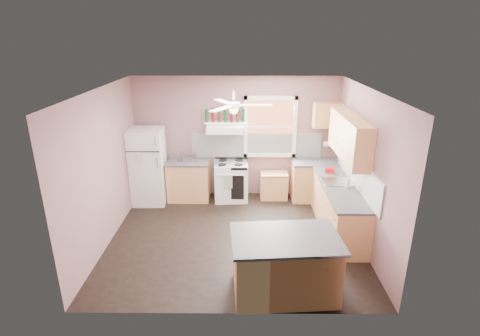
{
  "coord_description": "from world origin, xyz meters",
  "views": [
    {
      "loc": [
        0.15,
        -6.06,
        3.57
      ],
      "look_at": [
        0.1,
        0.3,
        1.25
      ],
      "focal_mm": 28.0,
      "sensor_mm": 36.0,
      "label": 1
    }
  ],
  "objects_px": {
    "toaster": "(190,157)",
    "island": "(285,266)",
    "refrigerator": "(148,167)",
    "stove": "(231,181)",
    "cart": "(274,185)"
  },
  "relations": [
    {
      "from": "island",
      "to": "stove",
      "type": "bearing_deg",
      "value": 100.64
    },
    {
      "from": "refrigerator",
      "to": "stove",
      "type": "height_order",
      "value": "refrigerator"
    },
    {
      "from": "toaster",
      "to": "stove",
      "type": "bearing_deg",
      "value": 4.33
    },
    {
      "from": "toaster",
      "to": "stove",
      "type": "xyz_separation_m",
      "value": [
        0.9,
        0.02,
        -0.56
      ]
    },
    {
      "from": "refrigerator",
      "to": "cart",
      "type": "xyz_separation_m",
      "value": [
        2.75,
        0.22,
        -0.53
      ]
    },
    {
      "from": "stove",
      "to": "cart",
      "type": "distance_m",
      "value": 0.98
    },
    {
      "from": "island",
      "to": "cart",
      "type": "bearing_deg",
      "value": 83.89
    },
    {
      "from": "stove",
      "to": "cart",
      "type": "relative_size",
      "value": 1.43
    },
    {
      "from": "refrigerator",
      "to": "island",
      "type": "bearing_deg",
      "value": -50.69
    },
    {
      "from": "stove",
      "to": "cart",
      "type": "bearing_deg",
      "value": -0.15
    },
    {
      "from": "toaster",
      "to": "cart",
      "type": "bearing_deg",
      "value": 5.37
    },
    {
      "from": "toaster",
      "to": "stove",
      "type": "relative_size",
      "value": 0.33
    },
    {
      "from": "toaster",
      "to": "island",
      "type": "distance_m",
      "value": 3.71
    },
    {
      "from": "toaster",
      "to": "island",
      "type": "bearing_deg",
      "value": -57.94
    },
    {
      "from": "refrigerator",
      "to": "island",
      "type": "xyz_separation_m",
      "value": [
        2.65,
        -3.06,
        -0.4
      ]
    }
  ]
}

